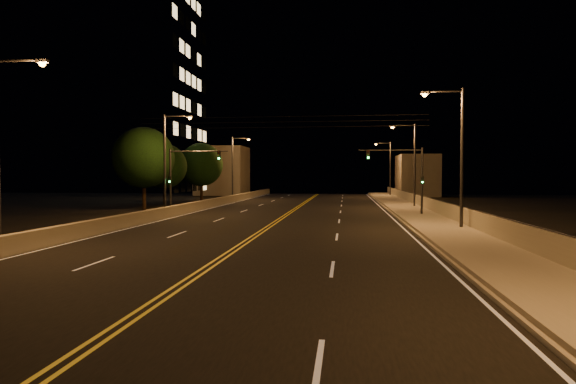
# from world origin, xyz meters

# --- Properties ---
(road) EXTENTS (18.00, 120.00, 0.02)m
(road) POSITION_xyz_m (0.00, 20.00, 0.01)
(road) COLOR black
(road) RESTS_ON ground
(sidewalk) EXTENTS (3.60, 120.00, 0.30)m
(sidewalk) POSITION_xyz_m (10.80, 20.00, 0.15)
(sidewalk) COLOR gray
(sidewalk) RESTS_ON ground
(curb) EXTENTS (0.14, 120.00, 0.15)m
(curb) POSITION_xyz_m (8.93, 20.00, 0.07)
(curb) COLOR gray
(curb) RESTS_ON ground
(parapet_wall) EXTENTS (0.30, 120.00, 1.00)m
(parapet_wall) POSITION_xyz_m (12.45, 20.00, 0.80)
(parapet_wall) COLOR gray
(parapet_wall) RESTS_ON sidewalk
(jersey_barrier) EXTENTS (0.45, 120.00, 0.88)m
(jersey_barrier) POSITION_xyz_m (-9.05, 20.00, 0.44)
(jersey_barrier) COLOR gray
(jersey_barrier) RESTS_ON ground
(distant_building_right) EXTENTS (6.00, 10.00, 6.65)m
(distant_building_right) POSITION_xyz_m (16.50, 73.78, 3.33)
(distant_building_right) COLOR gray
(distant_building_right) RESTS_ON ground
(distant_building_left) EXTENTS (8.00, 8.00, 8.21)m
(distant_building_left) POSITION_xyz_m (-16.00, 73.65, 4.10)
(distant_building_left) COLOR gray
(distant_building_left) RESTS_ON ground
(parapet_rail) EXTENTS (0.06, 120.00, 0.06)m
(parapet_rail) POSITION_xyz_m (12.45, 20.00, 1.33)
(parapet_rail) COLOR black
(parapet_rail) RESTS_ON parapet_wall
(lane_markings) EXTENTS (17.32, 116.00, 0.00)m
(lane_markings) POSITION_xyz_m (0.00, 19.93, 0.02)
(lane_markings) COLOR silver
(lane_markings) RESTS_ON road
(streetlight_1) EXTENTS (2.55, 0.28, 8.48)m
(streetlight_1) POSITION_xyz_m (11.50, 22.82, 4.94)
(streetlight_1) COLOR #2D2D33
(streetlight_1) RESTS_ON ground
(streetlight_2) EXTENTS (2.55, 0.28, 8.48)m
(streetlight_2) POSITION_xyz_m (11.50, 42.49, 4.94)
(streetlight_2) COLOR #2D2D33
(streetlight_2) RESTS_ON ground
(streetlight_3) EXTENTS (2.55, 0.28, 8.48)m
(streetlight_3) POSITION_xyz_m (11.50, 68.86, 4.94)
(streetlight_3) COLOR #2D2D33
(streetlight_3) RESTS_ON ground
(streetlight_4) EXTENTS (2.55, 0.28, 8.48)m
(streetlight_4) POSITION_xyz_m (-9.90, 12.72, 4.94)
(streetlight_4) COLOR #2D2D33
(streetlight_4) RESTS_ON ground
(streetlight_5) EXTENTS (2.55, 0.28, 8.48)m
(streetlight_5) POSITION_xyz_m (-9.90, 32.37, 4.94)
(streetlight_5) COLOR #2D2D33
(streetlight_5) RESTS_ON ground
(streetlight_6) EXTENTS (2.55, 0.28, 8.48)m
(streetlight_6) POSITION_xyz_m (-9.90, 56.76, 4.94)
(streetlight_6) COLOR #2D2D33
(streetlight_6) RESTS_ON ground
(traffic_signal_right) EXTENTS (5.11, 0.31, 5.58)m
(traffic_signal_right) POSITION_xyz_m (9.94, 32.57, 3.58)
(traffic_signal_right) COLOR #2D2D33
(traffic_signal_right) RESTS_ON ground
(traffic_signal_left) EXTENTS (5.11, 0.31, 5.58)m
(traffic_signal_left) POSITION_xyz_m (-8.74, 32.57, 3.58)
(traffic_signal_left) COLOR #2D2D33
(traffic_signal_left) RESTS_ON ground
(overhead_wires) EXTENTS (22.00, 0.03, 0.83)m
(overhead_wires) POSITION_xyz_m (0.00, 29.50, 7.40)
(overhead_wires) COLOR black
(building_tower) EXTENTS (24.00, 15.00, 29.80)m
(building_tower) POSITION_xyz_m (-27.57, 55.82, 14.33)
(building_tower) COLOR gray
(building_tower) RESTS_ON ground
(tree_0) EXTENTS (5.95, 5.95, 8.07)m
(tree_0) POSITION_xyz_m (-14.61, 38.23, 5.08)
(tree_0) COLOR black
(tree_0) RESTS_ON ground
(tree_1) EXTENTS (5.18, 5.18, 7.02)m
(tree_1) POSITION_xyz_m (-15.93, 47.00, 4.42)
(tree_1) COLOR black
(tree_1) RESTS_ON ground
(tree_2) EXTENTS (5.53, 5.53, 7.49)m
(tree_2) POSITION_xyz_m (-13.45, 53.26, 4.72)
(tree_2) COLOR black
(tree_2) RESTS_ON ground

